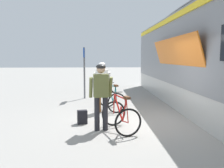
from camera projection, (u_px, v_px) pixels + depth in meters
ground_plane at (138, 122)px, 7.09m from camera, size 80.00×80.00×0.00m
cyclist_near_in_olive at (101, 91)px, 6.21m from camera, size 0.64×0.37×1.76m
cyclist_far_in_white at (102, 82)px, 8.41m from camera, size 0.66×0.42×1.76m
bicycle_near_red at (120, 116)px, 6.23m from camera, size 0.99×1.23×0.99m
bicycle_far_teal at (112, 99)px, 8.73m from camera, size 0.98×1.23×0.99m
backpack_on_platform at (82, 117)px, 6.93m from camera, size 0.31×0.24×0.40m
water_bottle_near_the_bikes at (121, 109)px, 8.44m from camera, size 0.07×0.07×0.20m
platform_sign_post at (84, 64)px, 11.11m from camera, size 0.08×0.70×2.40m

